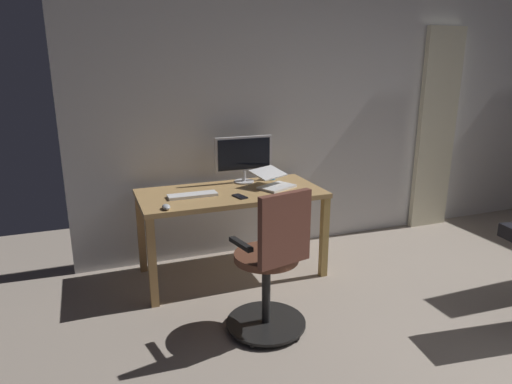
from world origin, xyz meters
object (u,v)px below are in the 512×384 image
Objects in this scene: laptop at (274,182)px; cell_phone_by_monitor at (240,196)px; computer_keyboard at (193,195)px; computer_mouse at (166,207)px; computer_monitor at (244,156)px; desk at (231,201)px; office_chair at (272,268)px; mug_coffee at (270,174)px.

cell_phone_by_monitor is (0.37, 0.18, -0.05)m from laptop.
computer_keyboard is 4.00× the size of computer_mouse.
computer_monitor is 0.99m from computer_mouse.
cell_phone_by_monitor is (0.19, 0.44, -0.24)m from computer_monitor.
cell_phone_by_monitor is at bearing 94.92° from desk.
desk is at bearing 75.90° from office_chair.
mug_coffee is at bearing -149.70° from cell_phone_by_monitor.
computer_keyboard is 2.78× the size of cell_phone_by_monitor.
computer_mouse reaches higher than cell_phone_by_monitor.
computer_monitor is 0.66m from computer_keyboard.
desk is 3.84× the size of computer_keyboard.
desk is at bearing -173.31° from computer_keyboard.
computer_monitor reaches higher than cell_phone_by_monitor.
laptop is (-0.42, -0.96, 0.32)m from office_chair.
computer_mouse is (0.60, 0.29, 0.11)m from desk.
cell_phone_by_monitor reaches higher than desk.
office_chair is at bearing 129.84° from computer_mouse.
computer_mouse is 0.69× the size of cell_phone_by_monitor.
computer_keyboard reaches higher than cell_phone_by_monitor.
desk is 0.99m from office_chair.
laptop is (-0.18, 0.26, -0.19)m from computer_monitor.
desk is 3.81× the size of laptop.
laptop reaches higher than computer_keyboard.
computer_mouse is at bearing -5.01° from cell_phone_by_monitor.
office_chair is 1.36m from mug_coffee.
mug_coffee is at bearing -177.40° from computer_monitor.
mug_coffee is at bearing -159.54° from computer_keyboard.
computer_keyboard is at bearing 96.02° from office_chair.
computer_mouse is at bearing 44.23° from computer_keyboard.
computer_mouse is 1.20m from mug_coffee.
desk is 11.71× the size of mug_coffee.
office_chair reaches higher than cell_phone_by_monitor.
computer_monitor is 1.32× the size of computer_keyboard.
computer_keyboard is 0.99× the size of laptop.
computer_monitor is at bearing -80.68° from laptop.
computer_monitor reaches higher than computer_keyboard.
desk is 0.67m from computer_mouse.
mug_coffee is (-0.47, -0.26, 0.14)m from desk.
office_chair is 1.09m from laptop.
computer_monitor reaches higher than office_chair.
computer_mouse is (0.26, 0.25, 0.01)m from computer_keyboard.
office_chair is at bearing 108.42° from computer_keyboard.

